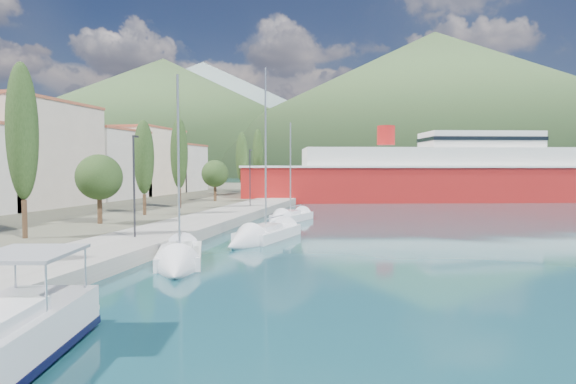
# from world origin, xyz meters

# --- Properties ---
(ground) EXTENTS (1400.00, 1400.00, 0.00)m
(ground) POSITION_xyz_m (0.00, 120.00, 0.00)
(ground) COLOR #16424A
(quay) EXTENTS (5.00, 88.00, 0.80)m
(quay) POSITION_xyz_m (-9.00, 26.00, 0.40)
(quay) COLOR gray
(quay) RESTS_ON ground
(hills_far) EXTENTS (1480.00, 900.00, 180.00)m
(hills_far) POSITION_xyz_m (138.59, 618.73, 77.39)
(hills_far) COLOR gray
(hills_far) RESTS_ON ground
(hills_near) EXTENTS (1010.00, 520.00, 115.00)m
(hills_near) POSITION_xyz_m (98.04, 372.50, 49.18)
(hills_near) COLOR #3A542C
(hills_near) RESTS_ON ground
(town_buildings) EXTENTS (9.20, 69.20, 11.30)m
(town_buildings) POSITION_xyz_m (-32.00, 36.91, 5.57)
(town_buildings) COLOR beige
(town_buildings) RESTS_ON land_strip
(tree_row) EXTENTS (3.43, 62.42, 10.59)m
(tree_row) POSITION_xyz_m (-15.53, 31.51, 5.69)
(tree_row) COLOR #47301E
(tree_row) RESTS_ON land_strip
(lamp_posts) EXTENTS (0.15, 43.55, 6.06)m
(lamp_posts) POSITION_xyz_m (-9.00, 14.04, 4.08)
(lamp_posts) COLOR #2D2D33
(lamp_posts) RESTS_ON quay
(sailboat_near) EXTENTS (4.74, 7.62, 10.53)m
(sailboat_near) POSITION_xyz_m (-4.20, 7.92, 0.29)
(sailboat_near) COLOR silver
(sailboat_near) RESTS_ON ground
(sailboat_mid) EXTENTS (3.94, 9.02, 12.58)m
(sailboat_mid) POSITION_xyz_m (-2.75, 16.37, 0.31)
(sailboat_mid) COLOR silver
(sailboat_mid) RESTS_ON ground
(sailboat_far) EXTENTS (3.82, 7.06, 9.90)m
(sailboat_far) POSITION_xyz_m (-3.46, 28.39, 0.28)
(sailboat_far) COLOR silver
(sailboat_far) RESTS_ON ground
(ferry) EXTENTS (59.65, 26.61, 11.60)m
(ferry) POSITION_xyz_m (13.21, 60.75, 3.53)
(ferry) COLOR #AA1816
(ferry) RESTS_ON ground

